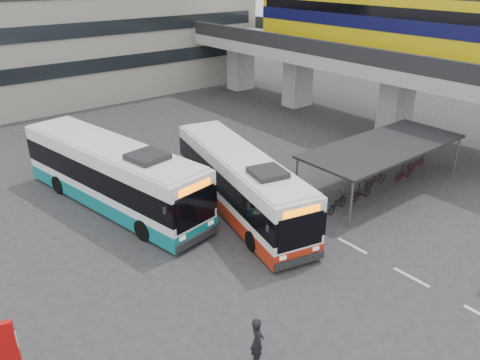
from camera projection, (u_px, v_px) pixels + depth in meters
ground at (314, 266)px, 19.52m from camera, size 120.00×120.00×0.00m
viaduct at (362, 42)px, 34.78m from camera, size 8.00×32.00×9.68m
bike_shelter at (381, 162)px, 25.84m from camera, size 10.00×4.00×2.54m
road_markings at (411, 277)px, 18.82m from camera, size 0.15×7.60×0.01m
bus_main at (240, 183)px, 23.36m from camera, size 4.96×11.54×3.34m
bus_teal at (113, 175)px, 23.87m from camera, size 4.78×12.56×3.63m
pedestrian at (257, 341)px, 14.44m from camera, size 0.66×0.75×1.73m
sign_totem_mid at (10, 360)px, 13.02m from camera, size 0.58×0.35×2.76m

